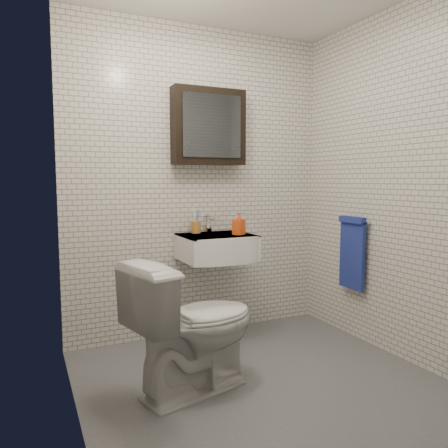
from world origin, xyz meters
name	(u,v)px	position (x,y,z in m)	size (l,w,h in m)	color
ground	(259,380)	(0.00, 0.00, 0.01)	(2.20, 2.00, 0.01)	#505458
room_shell	(261,149)	(0.00, 0.00, 1.47)	(2.22, 2.02, 2.51)	silver
washbasin	(219,247)	(0.05, 0.73, 0.76)	(0.55, 0.50, 0.20)	white
faucet	(209,224)	(0.05, 0.93, 0.92)	(0.06, 0.20, 0.15)	silver
mirror_cabinet	(209,127)	(0.05, 0.93, 1.70)	(0.60, 0.15, 0.60)	black
towel_rail	(352,250)	(1.04, 0.35, 0.72)	(0.09, 0.30, 0.58)	silver
toothbrush_cup	(196,226)	(-0.06, 0.94, 0.90)	(0.09, 0.09, 0.21)	#BC772F
soap_bottle	(239,224)	(0.21, 0.70, 0.94)	(0.08, 0.08, 0.17)	orange
toilet	(194,325)	(-0.42, 0.06, 0.41)	(0.46, 0.80, 0.82)	silver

